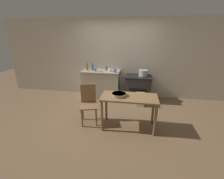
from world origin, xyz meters
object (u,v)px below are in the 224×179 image
at_px(flour_sack, 140,99).
at_px(stove, 138,88).
at_px(mixing_bowl_large, 119,94).
at_px(stock_pot, 143,73).
at_px(cup_center_left, 100,71).
at_px(bottle_mid_left, 87,67).
at_px(cup_center, 115,71).
at_px(work_table, 129,102).
at_px(bottle_left, 106,68).
at_px(cup_center_right, 110,70).
at_px(bottle_far_left, 93,67).
at_px(chair, 89,103).
at_px(cup_mid_right, 95,70).

bearing_deg(flour_sack, stove, 99.12).
bearing_deg(mixing_bowl_large, flour_sack, 66.27).
height_order(stock_pot, cup_center_left, stock_pot).
distance_m(mixing_bowl_large, cup_center_left, 1.70).
xyz_separation_m(stove, cup_center_left, (-1.22, -0.14, 0.56)).
height_order(stove, cup_center_left, cup_center_left).
relative_size(bottle_mid_left, cup_center, 2.78).
distance_m(stove, stock_pot, 0.52).
xyz_separation_m(work_table, cup_center, (-0.54, 1.52, 0.32)).
bearing_deg(cup_center, bottle_left, 142.40).
relative_size(stove, mixing_bowl_large, 2.43).
height_order(bottle_left, bottle_mid_left, bottle_mid_left).
xyz_separation_m(mixing_bowl_large, cup_center_right, (-0.49, 1.59, 0.16)).
bearing_deg(stove, bottle_mid_left, 177.34).
bearing_deg(cup_center_right, cup_center_left, -161.96).
height_order(bottle_far_left, bottle_mid_left, bottle_mid_left).
bearing_deg(chair, cup_center_right, 63.80).
xyz_separation_m(stove, bottle_left, (-1.07, 0.14, 0.58)).
distance_m(stove, cup_center_left, 1.35).
relative_size(work_table, bottle_left, 7.36).
height_order(flour_sack, cup_center_right, cup_center_right).
bearing_deg(cup_mid_right, stove, 2.69).
relative_size(bottle_far_left, cup_center_left, 2.57).
height_order(chair, cup_center_right, cup_center_right).
xyz_separation_m(cup_center_right, cup_mid_right, (-0.48, -0.03, 0.00)).
bearing_deg(chair, cup_mid_right, 82.21).
relative_size(mixing_bowl_large, cup_center_right, 3.68).
bearing_deg(bottle_far_left, cup_center_right, -17.45).
bearing_deg(bottle_mid_left, mixing_bowl_large, -53.03).
bearing_deg(mixing_bowl_large, cup_mid_right, 121.80).
xyz_separation_m(mixing_bowl_large, cup_mid_right, (-0.97, 1.56, 0.16)).
height_order(bottle_mid_left, cup_mid_right, bottle_mid_left).
xyz_separation_m(flour_sack, cup_center_left, (-1.30, 0.34, 0.75)).
distance_m(stock_pot, bottle_left, 1.22).
bearing_deg(work_table, flour_sack, 76.39).
xyz_separation_m(stove, bottle_mid_left, (-1.72, 0.08, 0.63)).
height_order(mixing_bowl_large, bottle_far_left, bottle_far_left).
bearing_deg(chair, bottle_far_left, 85.83).
bearing_deg(bottle_mid_left, cup_center, -11.18).
bearing_deg(stove, cup_center_right, -177.69).
bearing_deg(mixing_bowl_large, stock_pot, 70.69).
relative_size(chair, cup_center_right, 10.24).
relative_size(bottle_mid_left, cup_center_left, 3.27).
distance_m(work_table, cup_center, 1.65).
bearing_deg(mixing_bowl_large, chair, 172.97).
xyz_separation_m(flour_sack, cup_mid_right, (-1.48, 0.41, 0.76)).
distance_m(chair, cup_center, 1.56).
distance_m(bottle_left, cup_center_left, 0.31).
bearing_deg(cup_center, chair, -106.61).
height_order(mixing_bowl_large, bottle_mid_left, bottle_mid_left).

